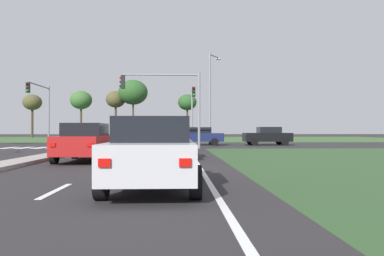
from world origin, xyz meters
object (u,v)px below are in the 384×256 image
object	(u,v)px
car_navy_sixth	(197,136)
treeline_second	(81,100)
traffic_signal_near_right	(169,94)
treeline_third	(116,100)
car_maroon_near	(168,138)
traffic_signal_far_right	(193,105)
car_silver_fifth	(153,152)
treeline_fourth	(133,92)
car_beige_fourth	(168,141)
treeline_fifth	(187,103)
traffic_signal_far_left	(41,102)
treeline_near	(32,103)
car_red_third	(86,142)
car_black_second	(268,136)
street_lamp_second	(211,93)

from	to	relation	value
car_navy_sixth	treeline_second	size ratio (longest dim) A/B	0.53
traffic_signal_near_right	treeline_third	bearing A→B (deg)	104.23
car_maroon_near	traffic_signal_far_right	world-z (taller)	traffic_signal_far_right
car_silver_fifth	car_navy_sixth	xyz separation A→B (m)	(2.25, 24.16, 0.01)
car_navy_sixth	traffic_signal_far_right	size ratio (longest dim) A/B	0.80
car_silver_fifth	treeline_fourth	size ratio (longest dim) A/B	0.40
treeline_third	car_beige_fourth	bearing A→B (deg)	-77.98
treeline_fourth	treeline_fifth	world-z (taller)	treeline_fourth
treeline_fourth	treeline_fifth	size ratio (longest dim) A/B	1.31
treeline_second	treeline_fourth	xyz separation A→B (m)	(9.68, -0.28, 1.49)
car_silver_fifth	treeline_fourth	bearing A→B (deg)	97.33
traffic_signal_far_left	treeline_near	distance (m)	33.81
treeline_second	traffic_signal_far_right	bearing A→B (deg)	-58.05
car_beige_fourth	treeline_near	distance (m)	58.25
car_navy_sixth	traffic_signal_far_left	distance (m)	16.58
car_maroon_near	traffic_signal_far_left	distance (m)	19.66
car_red_third	traffic_signal_near_right	distance (m)	11.59
car_silver_fifth	treeline_second	size ratio (longest dim) A/B	0.49
car_maroon_near	car_black_second	size ratio (longest dim) A/B	1.03
treeline_fourth	car_navy_sixth	bearing A→B (deg)	-74.64
traffic_signal_far_right	treeline_fifth	world-z (taller)	treeline_fifth
treeline_second	street_lamp_second	bearing A→B (deg)	-60.32
car_navy_sixth	treeline_near	xyz separation A→B (m)	(-28.43, 36.25, 5.58)
car_black_second	traffic_signal_near_right	xyz separation A→B (m)	(-8.52, -5.81, 3.06)
traffic_signal_far_right	treeline_fourth	bearing A→B (deg)	107.63
treeline_fourth	car_red_third	bearing A→B (deg)	-85.16
car_beige_fourth	treeline_near	world-z (taller)	treeline_near
treeline_second	treeline_fourth	size ratio (longest dim) A/B	0.81
traffic_signal_far_left	treeline_near	xyz separation A→B (m)	(-13.04, 31.12, 2.21)
treeline_second	treeline_fifth	distance (m)	19.84
car_black_second	treeline_near	bearing A→B (deg)	43.51
car_silver_fifth	traffic_signal_far_right	xyz separation A→B (m)	(2.05, 29.74, 3.17)
traffic_signal_near_right	treeline_fourth	xyz separation A→B (m)	(-7.72, 42.67, 4.53)
car_black_second	treeline_fifth	size ratio (longest dim) A/B	0.51
street_lamp_second	treeline_third	world-z (taller)	treeline_third
street_lamp_second	treeline_fourth	world-z (taller)	treeline_fourth
traffic_signal_far_left	treeline_fourth	bearing A→B (deg)	80.41
treeline_near	treeline_fifth	world-z (taller)	treeline_fifth
car_red_third	treeline_second	xyz separation A→B (m)	(-14.20, 53.65, 6.10)
car_silver_fifth	traffic_signal_far_left	size ratio (longest dim) A/B	0.72
car_beige_fourth	treeline_fifth	distance (m)	53.51
car_beige_fourth	car_silver_fifth	size ratio (longest dim) A/B	1.02
car_maroon_near	street_lamp_second	bearing A→B (deg)	69.32
car_navy_sixth	treeline_fourth	distance (m)	38.76
traffic_signal_near_right	treeline_fifth	bearing A→B (deg)	86.84
car_red_third	treeline_near	size ratio (longest dim) A/B	0.56
treeline_near	traffic_signal_far_right	bearing A→B (deg)	-47.37
car_beige_fourth	car_navy_sixth	xyz separation A→B (m)	(2.15, 15.43, 0.00)
car_red_third	treeline_fourth	size ratio (longest dim) A/B	0.41
car_black_second	treeline_third	distance (m)	43.60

